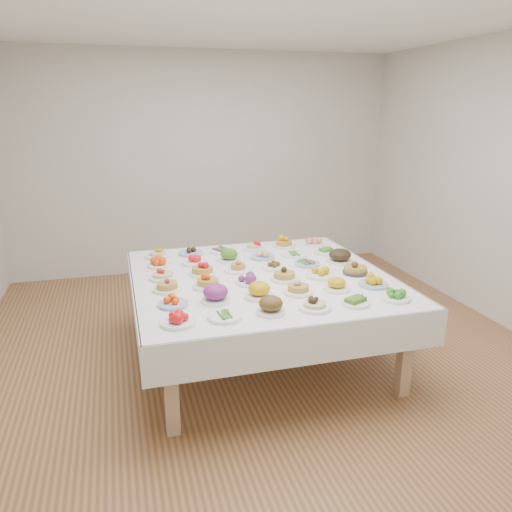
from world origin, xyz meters
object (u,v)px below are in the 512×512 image
object	(u,v)px
dish_18	(163,271)
display_table	(261,283)
dish_0	(178,318)
dish_35	(314,241)

from	to	relation	value
dish_18	display_table	bearing A→B (deg)	-10.63
dish_0	display_table	bearing A→B (deg)	44.84
dish_0	dish_18	distance (m)	0.94
display_table	dish_35	world-z (taller)	dish_35
dish_0	dish_18	bearing A→B (deg)	90.22
dish_18	dish_0	bearing A→B (deg)	-89.78
display_table	dish_0	bearing A→B (deg)	-135.16
dish_35	display_table	bearing A→B (deg)	-135.36
display_table	dish_18	xyz separation A→B (m)	(-0.79, 0.15, 0.13)
dish_35	dish_18	bearing A→B (deg)	-158.27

